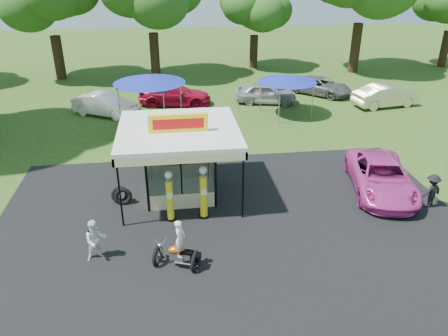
{
  "coord_description": "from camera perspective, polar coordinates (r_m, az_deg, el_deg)",
  "views": [
    {
      "loc": [
        -2.33,
        -13.53,
        10.3
      ],
      "look_at": [
        -0.06,
        4.0,
        1.72
      ],
      "focal_mm": 35.0,
      "sensor_mm": 36.0,
      "label": 1
    }
  ],
  "objects": [
    {
      "name": "oak_far_d",
      "position": [
        45.22,
        4.06,
        20.0
      ],
      "size": [
        7.5,
        7.5,
        8.93
      ],
      "color": "black",
      "rests_on": "ground"
    },
    {
      "name": "bg_car_d",
      "position": [
        37.35,
        12.52,
        10.41
      ],
      "size": [
        5.23,
        5.2,
        1.4
      ],
      "primitive_type": "imported",
      "rotation": [
        0.0,
        0.0,
        0.79
      ],
      "color": "#5C5D5F",
      "rests_on": "ground"
    },
    {
      "name": "asphalt_apron",
      "position": [
        18.77,
        0.97,
        -7.32
      ],
      "size": [
        20.0,
        14.0,
        0.04
      ],
      "primitive_type": "cube",
      "color": "black",
      "rests_on": "ground"
    },
    {
      "name": "spare_tires",
      "position": [
        20.61,
        -13.22,
        -3.54
      ],
      "size": [
        0.98,
        0.59,
        0.85
      ],
      "rotation": [
        0.0,
        0.0,
        -0.04
      ],
      "color": "black",
      "rests_on": "ground"
    },
    {
      "name": "kiosk_car",
      "position": [
        22.94,
        -5.85,
        0.41
      ],
      "size": [
        2.82,
        1.13,
        0.96
      ],
      "primitive_type": "imported",
      "rotation": [
        0.0,
        0.0,
        1.57
      ],
      "color": "yellow",
      "rests_on": "ground"
    },
    {
      "name": "oak_far_b",
      "position": [
        43.31,
        -21.87,
        19.67
      ],
      "size": [
        9.03,
        9.03,
        10.77
      ],
      "color": "black",
      "rests_on": "ground"
    },
    {
      "name": "tent_east",
      "position": [
        31.4,
        8.28,
        11.47
      ],
      "size": [
        4.13,
        4.13,
        2.89
      ],
      "rotation": [
        0.0,
        0.0,
        0.28
      ],
      "color": "gray",
      "rests_on": "ground"
    },
    {
      "name": "motorcycle",
      "position": [
        16.1,
        -5.92,
        -10.44
      ],
      "size": [
        1.81,
        1.32,
        2.06
      ],
      "rotation": [
        0.0,
        0.0,
        -0.36
      ],
      "color": "black",
      "rests_on": "ground"
    },
    {
      "name": "gas_station_kiosk",
      "position": [
        20.39,
        -5.79,
        1.07
      ],
      "size": [
        5.4,
        5.4,
        4.18
      ],
      "color": "white",
      "rests_on": "ground"
    },
    {
      "name": "bg_car_c",
      "position": [
        34.34,
        5.53,
        9.71
      ],
      "size": [
        4.94,
        2.82,
        1.58
      ],
      "primitive_type": "imported",
      "rotation": [
        0.0,
        0.0,
        1.36
      ],
      "color": "#9C9CA0",
      "rests_on": "ground"
    },
    {
      "name": "spectator_east_a",
      "position": [
        21.71,
        25.47,
        -2.74
      ],
      "size": [
        1.18,
        0.88,
        1.63
      ],
      "primitive_type": "imported",
      "rotation": [
        0.0,
        0.0,
        3.43
      ],
      "color": "black",
      "rests_on": "ground"
    },
    {
      "name": "bg_car_a",
      "position": [
        32.54,
        -15.27,
        7.99
      ],
      "size": [
        4.97,
        3.78,
        1.57
      ],
      "primitive_type": "imported",
      "rotation": [
        0.0,
        0.0,
        1.06
      ],
      "color": "beige",
      "rests_on": "ground"
    },
    {
      "name": "bg_car_b",
      "position": [
        34.01,
        -6.47,
        9.52
      ],
      "size": [
        5.77,
        2.98,
        1.6
      ],
      "primitive_type": "imported",
      "rotation": [
        0.0,
        0.0,
        1.43
      ],
      "color": "#B40D2C",
      "rests_on": "ground"
    },
    {
      "name": "spectator_west",
      "position": [
        17.07,
        -16.41,
        -9.03
      ],
      "size": [
        0.97,
        0.87,
        1.65
      ],
      "primitive_type": "imported",
      "rotation": [
        0.0,
        0.0,
        0.36
      ],
      "color": "white",
      "rests_on": "ground"
    },
    {
      "name": "gas_pump_right",
      "position": [
        18.66,
        -2.69,
        -3.37
      ],
      "size": [
        0.46,
        0.46,
        2.47
      ],
      "color": "black",
      "rests_on": "ground"
    },
    {
      "name": "ground",
      "position": [
        17.16,
        1.94,
        -11.0
      ],
      "size": [
        120.0,
        120.0,
        0.0
      ],
      "primitive_type": "plane",
      "color": "#284816",
      "rests_on": "ground"
    },
    {
      "name": "bg_car_e",
      "position": [
        35.56,
        20.38,
        8.84
      ],
      "size": [
        5.21,
        2.54,
        1.64
      ],
      "primitive_type": "imported",
      "rotation": [
        0.0,
        0.0,
        1.74
      ],
      "color": "beige",
      "rests_on": "ground"
    },
    {
      "name": "pink_sedan",
      "position": [
        22.24,
        19.84,
        -1.06
      ],
      "size": [
        3.8,
        6.15,
        1.59
      ],
      "primitive_type": "imported",
      "rotation": [
        0.0,
        0.0,
        -0.22
      ],
      "color": "#D4399D",
      "rests_on": "ground"
    },
    {
      "name": "tent_west",
      "position": [
        29.76,
        -9.73,
        11.38
      ],
      "size": [
        4.77,
        4.77,
        3.34
      ],
      "rotation": [
        0.0,
        0.0,
        -0.38
      ],
      "color": "gray",
      "rests_on": "ground"
    },
    {
      "name": "gas_pump_left",
      "position": [
        18.62,
        -7.1,
        -3.84
      ],
      "size": [
        0.44,
        0.44,
        2.35
      ],
      "color": "black",
      "rests_on": "ground"
    }
  ]
}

